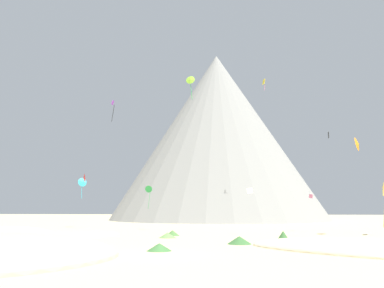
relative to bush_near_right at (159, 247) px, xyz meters
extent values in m
plane|color=#C6B284|center=(0.66, -2.41, -0.34)|extent=(400.00, 400.00, 0.00)
ellipsoid|color=beige|center=(18.77, 0.82, -0.34)|extent=(25.39, 21.08, 2.26)
ellipsoid|color=#CCBA8E|center=(-17.60, 3.98, -0.34)|extent=(15.89, 23.20, 3.58)
ellipsoid|color=#C6B284|center=(-18.60, 15.83, -0.34)|extent=(25.70, 25.13, 1.73)
cone|color=#386633|center=(0.00, 0.00, 0.00)|extent=(2.61, 2.61, 0.67)
cone|color=#386633|center=(12.35, 15.01, 0.15)|extent=(1.84, 1.84, 0.97)
cone|color=#668C4C|center=(-2.02, 14.63, 0.00)|extent=(2.74, 2.74, 0.67)
cone|color=#477238|center=(-2.08, 18.62, 0.03)|extent=(2.54, 2.54, 0.74)
cone|color=#386633|center=(6.99, 7.36, 0.07)|extent=(2.82, 2.82, 0.82)
cone|color=#386633|center=(17.59, 10.08, -0.03)|extent=(3.15, 3.15, 0.62)
cone|color=gray|center=(0.18, 93.30, 28.28)|extent=(99.01, 99.01, 57.23)
cone|color=gray|center=(5.83, 93.80, 17.61)|extent=(53.30, 53.30, 35.88)
cube|color=yellow|center=(13.72, 56.09, 33.89)|extent=(0.72, 0.90, 1.45)
cylinder|color=pink|center=(13.86, 56.09, 32.41)|extent=(0.23, 0.10, 1.51)
cube|color=white|center=(8.63, 21.45, 5.86)|extent=(0.99, 0.33, 0.94)
cone|color=orange|center=(23.87, 21.30, 12.32)|extent=(1.48, 2.08, 2.03)
cube|color=pink|center=(21.76, 46.84, 5.82)|extent=(0.69, 0.74, 0.89)
cone|color=#8CD133|center=(-0.76, 27.45, 25.00)|extent=(1.57, 0.78, 1.50)
cylinder|color=green|center=(-0.58, 27.45, 22.84)|extent=(0.38, 0.24, 2.81)
cone|color=#33BCDB|center=(-23.72, 38.29, 8.50)|extent=(1.61, 1.65, 1.79)
cylinder|color=#33BCDB|center=(-23.82, 38.29, 6.44)|extent=(0.26, 0.26, 2.35)
cube|color=black|center=(21.72, 28.75, 15.10)|extent=(0.14, 0.72, 1.08)
cone|color=green|center=(-14.54, 56.16, 7.97)|extent=(1.73, 0.62, 1.73)
cylinder|color=green|center=(-14.40, 56.16, 5.18)|extent=(0.48, 0.08, 3.84)
cone|color=red|center=(-15.95, 20.59, 7.79)|extent=(1.02, 1.41, 1.40)
cube|color=purple|center=(-14.55, 28.08, 21.62)|extent=(0.32, 0.74, 0.77)
cylinder|color=black|center=(-14.43, 28.08, 19.71)|extent=(0.34, 0.36, 3.06)
cone|color=gold|center=(27.15, 22.28, 6.29)|extent=(1.84, 2.62, 2.56)
cylinder|color=gold|center=(27.00, 22.28, 2.88)|extent=(0.58, 0.09, 4.24)
camera|label=1|loc=(6.99, -33.42, 3.35)|focal=35.21mm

